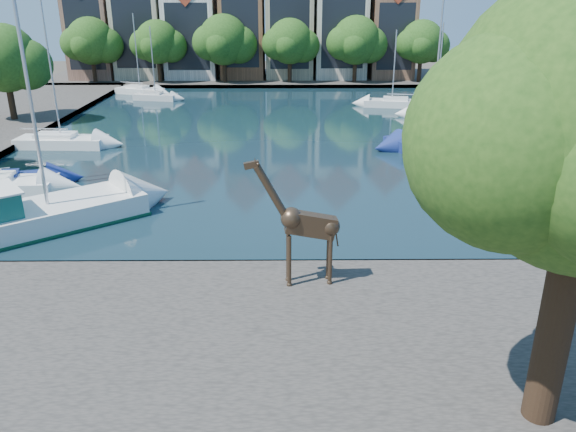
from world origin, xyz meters
name	(u,v)px	position (x,y,z in m)	size (l,w,h in m)	color
ground	(255,271)	(0.00, 0.00, 0.00)	(160.00, 160.00, 0.00)	#38332B
water_basin	(269,134)	(0.00, 24.00, 0.04)	(38.00, 50.00, 0.08)	black
near_quay	(244,375)	(0.00, -7.00, 0.25)	(50.00, 14.00, 0.50)	#46413C
far_quay	(274,78)	(0.00, 56.00, 0.25)	(60.00, 16.00, 0.50)	#46413C
townhouse_west_end	(94,22)	(-23.00, 55.99, 7.36)	(5.44, 9.18, 14.93)	#865C49
townhouse_west_mid	(141,14)	(-17.00, 55.99, 8.23)	(5.94, 9.18, 16.79)	#B8AC8D
townhouse_west_inner	(192,22)	(-10.50, 55.99, 7.35)	(6.43, 9.18, 15.15)	silver
townhouse_center	(242,13)	(-4.00, 55.99, 8.36)	(5.44, 9.18, 16.93)	brown
townhouse_east_inner	(289,18)	(2.00, 55.99, 7.73)	(5.94, 9.18, 15.79)	tan
townhouse_east_mid	(340,15)	(8.50, 55.99, 8.10)	(6.43, 9.18, 16.65)	beige
townhouse_east_end	(390,24)	(15.00, 55.99, 7.11)	(5.44, 9.18, 14.43)	brown
far_tree_far_west	(92,43)	(-21.90, 50.49, 5.18)	(7.28, 5.60, 7.68)	#332114
far_tree_west	(158,43)	(-13.91, 50.49, 5.08)	(6.76, 5.20, 7.36)	#332114
far_tree_mid_west	(224,42)	(-5.89, 50.49, 5.29)	(7.80, 6.00, 8.00)	#332114
far_tree_mid_east	(291,43)	(2.10, 50.49, 5.13)	(7.02, 5.40, 7.52)	#332114
far_tree_east	(357,42)	(10.11, 50.49, 5.24)	(7.54, 5.80, 7.84)	#332114
far_tree_far_east	(422,43)	(18.09, 50.49, 5.08)	(6.76, 5.20, 7.36)	#332114
side_tree_left_far	(5,60)	(-21.90, 27.99, 5.38)	(7.28, 5.60, 7.88)	#332114
giraffe_statue	(304,224)	(1.85, -1.91, 2.80)	(3.28, 0.69, 4.68)	#3C2C1E
motorsailer	(10,217)	(-11.34, 3.65, 0.96)	(10.94, 9.62, 11.49)	silver
sailboat_left_b	(1,180)	(-15.00, 10.45, 0.55)	(6.59, 4.03, 9.92)	navy
sailboat_left_c	(61,139)	(-15.00, 19.90, 0.65)	(6.39, 2.46, 11.54)	white
sailboat_left_d	(155,95)	(-12.38, 39.92, 0.57)	(4.72, 2.43, 7.47)	beige
sailboat_left_e	(140,89)	(-15.00, 44.00, 0.59)	(5.78, 3.80, 8.61)	silver
sailboat_right_a	(536,187)	(15.00, 8.77, 0.59)	(6.01, 4.06, 10.02)	silver
sailboat_right_b	(431,137)	(12.00, 20.15, 0.70)	(7.14, 4.99, 13.17)	navy
sailboat_right_c	(435,111)	(15.00, 30.54, 0.60)	(5.25, 2.20, 8.17)	white
sailboat_right_d	(392,102)	(12.00, 35.79, 0.59)	(5.76, 2.91, 7.32)	silver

